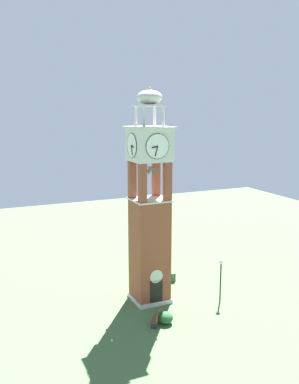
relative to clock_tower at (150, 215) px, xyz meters
name	(u,v)px	position (x,y,z in m)	size (l,w,h in m)	color
ground	(150,299)	(0.00, 0.00, -7.25)	(80.00, 80.00, 0.00)	#476B3D
clock_tower	(150,215)	(0.00, 0.00, 0.00)	(3.28, 3.28, 17.34)	brown
park_bench	(157,318)	(-1.18, -3.97, -6.77)	(1.32, 1.54, 0.95)	brown
lamp_post	(221,272)	(5.25, -2.61, -4.73)	(0.36, 0.36, 3.60)	black
trash_bin	(173,277)	(3.56, 2.66, -6.85)	(0.52, 0.52, 0.80)	#38513D
shrub_near_entry	(166,318)	(-0.53, -4.13, -6.82)	(1.12, 1.12, 0.87)	#28562D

